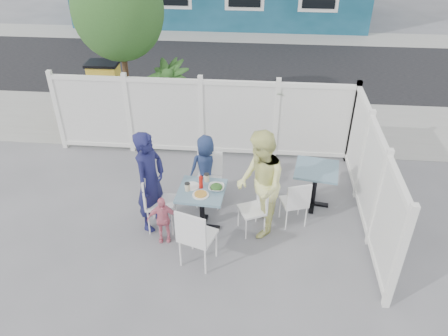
# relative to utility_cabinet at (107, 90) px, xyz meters

# --- Properties ---
(ground) EXTENTS (80.00, 80.00, 0.00)m
(ground) POSITION_rel_utility_cabinet_xyz_m (2.35, -4.00, -0.61)
(ground) COLOR slate
(near_sidewalk) EXTENTS (24.00, 2.60, 0.01)m
(near_sidewalk) POSITION_rel_utility_cabinet_xyz_m (2.35, -0.20, -0.61)
(near_sidewalk) COLOR gray
(near_sidewalk) RESTS_ON ground
(street) EXTENTS (24.00, 5.00, 0.01)m
(street) POSITION_rel_utility_cabinet_xyz_m (2.35, 3.50, -0.61)
(street) COLOR black
(street) RESTS_ON ground
(far_sidewalk) EXTENTS (24.00, 1.60, 0.01)m
(far_sidewalk) POSITION_rel_utility_cabinet_xyz_m (2.35, 6.60, -0.61)
(far_sidewalk) COLOR gray
(far_sidewalk) RESTS_ON ground
(fence_back) EXTENTS (5.86, 0.08, 1.60)m
(fence_back) POSITION_rel_utility_cabinet_xyz_m (2.45, -1.60, 0.17)
(fence_back) COLOR white
(fence_back) RESTS_ON ground
(fence_right) EXTENTS (0.08, 3.66, 1.60)m
(fence_right) POSITION_rel_utility_cabinet_xyz_m (5.35, -3.40, 0.17)
(fence_right) COLOR white
(fence_right) RESTS_ON ground
(tree) EXTENTS (1.80, 1.62, 3.59)m
(tree) POSITION_rel_utility_cabinet_xyz_m (0.75, -0.70, 1.98)
(tree) COLOR #382316
(tree) RESTS_ON ground
(utility_cabinet) EXTENTS (0.67, 0.49, 1.23)m
(utility_cabinet) POSITION_rel_utility_cabinet_xyz_m (0.00, 0.00, 0.00)
(utility_cabinet) COLOR gold
(utility_cabinet) RESTS_ON ground
(potted_shrub_a) EXTENTS (1.26, 1.26, 1.67)m
(potted_shrub_a) POSITION_rel_utility_cabinet_xyz_m (1.67, -0.90, 0.22)
(potted_shrub_a) COLOR #2B4E20
(potted_shrub_a) RESTS_ON ground
(potted_shrub_b) EXTENTS (1.63, 1.68, 1.42)m
(potted_shrub_b) POSITION_rel_utility_cabinet_xyz_m (4.03, -1.00, 0.09)
(potted_shrub_b) COLOR #2B4E20
(potted_shrub_b) RESTS_ON ground
(main_table) EXTENTS (0.75, 0.75, 0.75)m
(main_table) POSITION_rel_utility_cabinet_xyz_m (2.75, -3.87, -0.04)
(main_table) COLOR slate
(main_table) RESTS_ON ground
(spare_table) EXTENTS (0.80, 0.80, 0.74)m
(spare_table) POSITION_rel_utility_cabinet_xyz_m (4.56, -3.10, -0.04)
(spare_table) COLOR slate
(spare_table) RESTS_ON ground
(chair_left) EXTENTS (0.45, 0.46, 0.99)m
(chair_left) POSITION_rel_utility_cabinet_xyz_m (2.03, -3.91, -0.04)
(chair_left) COLOR white
(chair_left) RESTS_ON ground
(chair_right) EXTENTS (0.49, 0.50, 0.84)m
(chair_right) POSITION_rel_utility_cabinet_xyz_m (3.59, -3.84, -0.13)
(chair_right) COLOR white
(chair_right) RESTS_ON ground
(chair_back) EXTENTS (0.44, 0.43, 0.93)m
(chair_back) POSITION_rel_utility_cabinet_xyz_m (2.78, -3.15, -0.07)
(chair_back) COLOR white
(chair_back) RESTS_ON ground
(chair_near) EXTENTS (0.58, 0.57, 1.02)m
(chair_near) POSITION_rel_utility_cabinet_xyz_m (2.76, -4.70, -0.02)
(chair_near) COLOR white
(chair_near) RESTS_ON ground
(chair_spare) EXTENTS (0.48, 0.47, 0.84)m
(chair_spare) POSITION_rel_utility_cabinet_xyz_m (4.21, -3.68, -0.12)
(chair_spare) COLOR white
(chair_spare) RESTS_ON ground
(man) EXTENTS (0.58, 0.71, 1.68)m
(man) POSITION_rel_utility_cabinet_xyz_m (1.96, -3.85, 0.23)
(man) COLOR #191B4A
(man) RESTS_ON ground
(woman) EXTENTS (0.81, 0.96, 1.74)m
(woman) POSITION_rel_utility_cabinet_xyz_m (3.63, -3.84, 0.26)
(woman) COLOR #EAEF44
(woman) RESTS_ON ground
(boy) EXTENTS (0.68, 0.58, 1.18)m
(boy) POSITION_rel_utility_cabinet_xyz_m (2.71, -3.00, -0.03)
(boy) COLOR navy
(boy) RESTS_ON ground
(toddler) EXTENTS (0.50, 0.27, 0.80)m
(toddler) POSITION_rel_utility_cabinet_xyz_m (2.19, -4.21, -0.21)
(toddler) COLOR pink
(toddler) RESTS_ON ground
(plate_main) EXTENTS (0.25, 0.25, 0.02)m
(plate_main) POSITION_rel_utility_cabinet_xyz_m (2.76, -4.01, 0.14)
(plate_main) COLOR white
(plate_main) RESTS_ON main_table
(plate_side) EXTENTS (0.23, 0.23, 0.02)m
(plate_side) POSITION_rel_utility_cabinet_xyz_m (2.59, -3.80, 0.14)
(plate_side) COLOR white
(plate_side) RESTS_ON main_table
(salad_bowl) EXTENTS (0.24, 0.24, 0.06)m
(salad_bowl) POSITION_rel_utility_cabinet_xyz_m (2.97, -3.84, 0.16)
(salad_bowl) COLOR white
(salad_bowl) RESTS_ON main_table
(coffee_cup_a) EXTENTS (0.08, 0.08, 0.12)m
(coffee_cup_a) POSITION_rel_utility_cabinet_xyz_m (2.54, -3.90, 0.19)
(coffee_cup_a) COLOR beige
(coffee_cup_a) RESTS_ON main_table
(coffee_cup_b) EXTENTS (0.08, 0.08, 0.12)m
(coffee_cup_b) POSITION_rel_utility_cabinet_xyz_m (2.80, -3.63, 0.19)
(coffee_cup_b) COLOR beige
(coffee_cup_b) RESTS_ON main_table
(ketchup_bottle) EXTENTS (0.06, 0.06, 0.20)m
(ketchup_bottle) POSITION_rel_utility_cabinet_xyz_m (2.74, -3.82, 0.23)
(ketchup_bottle) COLOR red
(ketchup_bottle) RESTS_ON main_table
(salt_shaker) EXTENTS (0.03, 0.03, 0.08)m
(salt_shaker) POSITION_rel_utility_cabinet_xyz_m (2.69, -3.62, 0.17)
(salt_shaker) COLOR white
(salt_shaker) RESTS_ON main_table
(pepper_shaker) EXTENTS (0.03, 0.03, 0.06)m
(pepper_shaker) POSITION_rel_utility_cabinet_xyz_m (2.72, -3.58, 0.16)
(pepper_shaker) COLOR black
(pepper_shaker) RESTS_ON main_table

